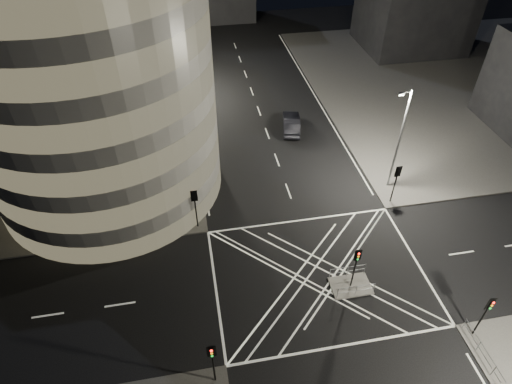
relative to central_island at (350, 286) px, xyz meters
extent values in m
plane|color=black|center=(-2.00, 1.50, -0.07)|extent=(120.00, 120.00, 0.00)
cube|color=#494744|center=(-31.00, 28.50, 0.00)|extent=(42.00, 42.00, 0.15)
cube|color=#494744|center=(27.00, 28.50, 0.00)|extent=(42.00, 42.00, 0.15)
cube|color=slate|center=(0.00, 0.00, 0.00)|extent=(3.00, 2.00, 0.15)
cylinder|color=gray|center=(-18.00, 15.50, 12.57)|extent=(20.00, 20.00, 25.00)
cylinder|color=black|center=(-12.50, 10.50, 1.56)|extent=(0.32, 0.32, 2.98)
ellipsoid|color=black|center=(-12.50, 10.50, 4.26)|extent=(4.41, 4.41, 5.07)
cylinder|color=black|center=(-12.50, 16.50, 1.75)|extent=(0.32, 0.32, 3.35)
ellipsoid|color=black|center=(-12.50, 16.50, 4.56)|extent=(4.13, 4.13, 4.75)
cylinder|color=black|center=(-12.50, 22.50, 1.91)|extent=(0.32, 0.32, 3.68)
ellipsoid|color=black|center=(-12.50, 22.50, 4.80)|extent=(3.83, 3.83, 4.40)
cylinder|color=black|center=(-12.50, 28.50, 1.84)|extent=(0.32, 0.32, 3.53)
ellipsoid|color=black|center=(-12.50, 28.50, 5.03)|extent=(5.17, 5.17, 5.95)
cylinder|color=black|center=(-12.50, 34.50, 1.78)|extent=(0.32, 0.32, 3.41)
ellipsoid|color=black|center=(-12.50, 34.50, 4.67)|extent=(4.34, 4.34, 4.99)
cylinder|color=black|center=(-10.80, 8.30, 1.57)|extent=(0.12, 0.12, 3.00)
cube|color=black|center=(-10.80, 8.30, 3.52)|extent=(0.28, 0.22, 0.90)
cube|color=black|center=(-10.80, 8.30, 3.52)|extent=(0.55, 0.04, 1.10)
cylinder|color=black|center=(-10.80, -5.30, 1.57)|extent=(0.12, 0.12, 3.00)
cube|color=black|center=(-10.80, -5.30, 3.52)|extent=(0.28, 0.22, 0.90)
cube|color=black|center=(-10.80, -5.30, 3.52)|extent=(0.55, 0.04, 1.10)
cylinder|color=black|center=(6.80, 8.30, 1.57)|extent=(0.12, 0.12, 3.00)
cube|color=black|center=(6.80, 8.30, 3.52)|extent=(0.28, 0.22, 0.90)
cube|color=black|center=(6.80, 8.30, 3.52)|extent=(0.55, 0.04, 1.10)
cylinder|color=black|center=(6.80, -5.30, 1.57)|extent=(0.12, 0.12, 3.00)
cube|color=black|center=(6.80, -5.30, 3.52)|extent=(0.28, 0.22, 0.90)
cube|color=black|center=(6.80, -5.30, 3.52)|extent=(0.55, 0.04, 1.10)
cylinder|color=black|center=(0.00, 0.00, 1.57)|extent=(0.12, 0.12, 3.00)
cube|color=black|center=(0.00, 0.00, 3.52)|extent=(0.28, 0.22, 0.90)
cube|color=black|center=(0.00, 0.00, 3.52)|extent=(0.55, 0.04, 1.10)
cylinder|color=slate|center=(-11.50, 13.50, 5.08)|extent=(0.20, 0.20, 10.00)
cylinder|color=slate|center=(-11.05, 13.50, 9.93)|extent=(0.90, 0.10, 0.10)
cube|color=slate|center=(-10.60, 13.50, 9.83)|extent=(0.50, 0.25, 0.18)
cube|color=white|center=(-10.60, 13.50, 9.72)|extent=(0.42, 0.20, 0.05)
cylinder|color=slate|center=(-11.50, 31.50, 5.08)|extent=(0.20, 0.20, 10.00)
cylinder|color=slate|center=(-11.05, 31.50, 9.93)|extent=(0.90, 0.10, 0.10)
cube|color=slate|center=(-10.60, 31.50, 9.83)|extent=(0.50, 0.25, 0.18)
cube|color=white|center=(-10.60, 31.50, 9.72)|extent=(0.42, 0.20, 0.05)
cylinder|color=slate|center=(7.50, 10.50, 5.08)|extent=(0.20, 0.20, 10.00)
cylinder|color=slate|center=(7.05, 10.50, 9.93)|extent=(0.90, 0.10, 0.10)
cube|color=slate|center=(6.60, 10.50, 9.83)|extent=(0.50, 0.25, 0.18)
cube|color=white|center=(6.60, 10.50, 9.72)|extent=(0.42, 0.20, 0.05)
cube|color=slate|center=(0.00, -0.90, 0.62)|extent=(2.80, 0.06, 1.10)
cube|color=slate|center=(0.00, 0.90, 0.62)|extent=(2.80, 0.06, 1.10)
imported|color=black|center=(0.78, 21.74, 0.78)|extent=(2.85, 5.44, 1.71)
camera|label=1|loc=(-10.53, -17.94, 26.48)|focal=30.00mm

